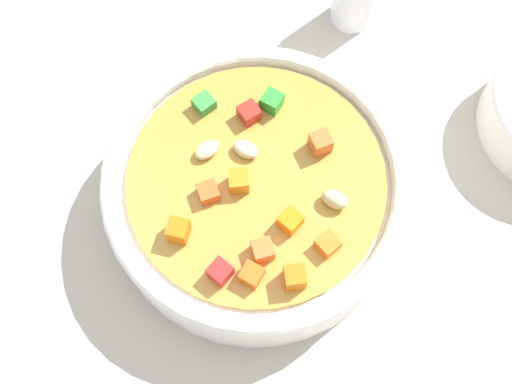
{
  "coord_description": "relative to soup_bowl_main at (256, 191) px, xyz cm",
  "views": [
    {
      "loc": [
        -5.35,
        -15.37,
        43.42
      ],
      "look_at": [
        0.0,
        0.0,
        2.57
      ],
      "focal_mm": 47.09,
      "sensor_mm": 36.0,
      "label": 1
    }
  ],
  "objects": [
    {
      "name": "ground_plane",
      "position": [
        0.0,
        0.01,
        -3.86
      ],
      "size": [
        140.0,
        140.0,
        2.0
      ],
      "primitive_type": "cube",
      "color": "#BAB2A0"
    },
    {
      "name": "soup_bowl_main",
      "position": [
        0.0,
        0.0,
        0.0
      ],
      "size": [
        19.61,
        19.61,
        6.13
      ],
      "color": "white",
      "rests_on": "ground_plane"
    }
  ]
}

